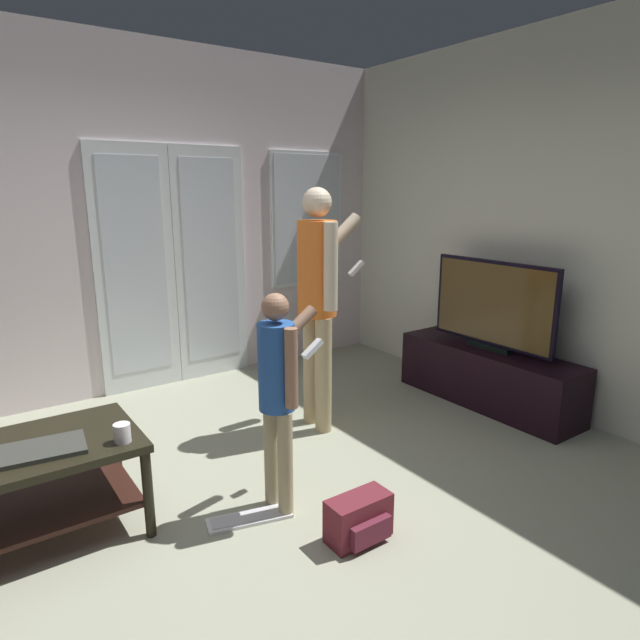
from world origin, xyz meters
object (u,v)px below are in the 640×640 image
Objects in this scene: person_adult at (319,288)px; backpack at (360,519)px; coffee_table at (29,473)px; tv_stand at (488,377)px; person_child at (279,384)px; laptop_closed at (44,449)px; loose_keyboard at (249,518)px; cup_near_edge at (122,433)px; flat_screen_tv at (493,305)px.

person_adult is 1.60m from backpack.
tv_stand is (3.21, -0.14, -0.13)m from coffee_table.
person_child is at bearing -21.94° from coffee_table.
person_adult is at bearing 8.81° from coffee_table.
tv_stand is at bearing -18.12° from person_adult.
laptop_closed is (-1.82, -0.38, -0.50)m from person_adult.
cup_near_edge is at bearing 155.50° from loose_keyboard.
backpack is at bearing -68.45° from person_child.
cup_near_edge is (-0.72, 0.24, -0.17)m from person_child.
loose_keyboard is at bearing -179.96° from person_child.
person_child is (-2.09, -0.31, 0.48)m from tv_stand.
flat_screen_tv is 1.41m from person_adult.
tv_stand is 4.19× the size of laptop_closed.
backpack is 3.52× the size of cup_near_edge.
loose_keyboard is (-0.96, -0.74, -1.00)m from person_adult.
coffee_table is 3.21m from tv_stand.
person_adult is 1.57m from loose_keyboard.
loose_keyboard is 0.79m from cup_near_edge.
flat_screen_tv is at bearing 114.80° from tv_stand.
flat_screen_tv is at bearing 6.05° from laptop_closed.
flat_screen_tv reaches higher than coffee_table.
loose_keyboard is 1.05m from laptop_closed.
tv_stand is at bearing 8.30° from person_child.
cup_near_edge is (-1.49, -0.50, -0.47)m from person_adult.
cup_near_edge is at bearing -27.84° from coffee_table.
tv_stand reaches higher than loose_keyboard.
laptop_closed is at bearing 161.03° from cup_near_edge.
laptop_closed reaches higher than backpack.
loose_keyboard is 1.29× the size of laptop_closed.
laptop_closed is at bearing 161.32° from person_child.
coffee_table is 0.18m from laptop_closed.
flat_screen_tv is 2.17m from backpack.
person_child is at bearing -18.55° from cup_near_edge.
backpack is (-1.91, -0.76, -0.69)m from flat_screen_tv.
coffee_table is 3.08× the size of backpack.
cup_near_edge is (-0.53, 0.24, 0.53)m from loose_keyboard.
loose_keyboard is at bearing 129.35° from backpack.
backpack is (0.18, -0.45, -0.60)m from person_child.
coffee_table is at bearing 177.52° from flat_screen_tv.
coffee_table reaches higher than loose_keyboard.
cup_near_edge reaches higher than tv_stand.
flat_screen_tv is 2.35× the size of loose_keyboard.
person_child is at bearing -11.80° from laptop_closed.
laptop_closed is (-1.05, 0.35, -0.20)m from person_child.
person_adult is at bearing 18.83° from laptop_closed.
person_child is at bearing 111.55° from backpack.
laptop_closed reaches higher than tv_stand.
person_child reaches higher than tv_stand.
flat_screen_tv is 2.83m from cup_near_edge.
person_child is 3.63× the size of backpack.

